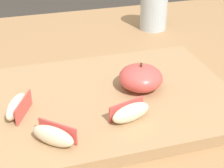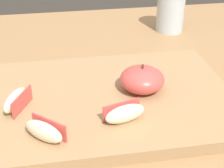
# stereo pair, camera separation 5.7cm
# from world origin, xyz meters

# --- Properties ---
(dining_table) EXTENTS (1.42, 0.90, 0.72)m
(dining_table) POSITION_xyz_m (0.00, 0.00, 0.63)
(dining_table) COLOR #9E754C
(dining_table) RESTS_ON ground_plane
(cutting_board) EXTENTS (0.41, 0.30, 0.02)m
(cutting_board) POSITION_xyz_m (-0.08, -0.05, 0.73)
(cutting_board) COLOR #A37F56
(cutting_board) RESTS_ON dining_table
(apple_half_skin_up) EXTENTS (0.07, 0.07, 0.05)m
(apple_half_skin_up) POSITION_xyz_m (-0.03, -0.04, 0.76)
(apple_half_skin_up) COLOR #D14C47
(apple_half_skin_up) RESTS_ON cutting_board
(apple_wedge_middle) EXTENTS (0.06, 0.06, 0.03)m
(apple_wedge_middle) POSITION_xyz_m (-0.19, -0.15, 0.76)
(apple_wedge_middle) COLOR beige
(apple_wedge_middle) RESTS_ON cutting_board
(apple_wedge_back) EXTENTS (0.05, 0.07, 0.03)m
(apple_wedge_back) POSITION_xyz_m (-0.23, -0.06, 0.76)
(apple_wedge_back) COLOR beige
(apple_wedge_back) RESTS_ON cutting_board
(apple_wedge_right) EXTENTS (0.07, 0.04, 0.03)m
(apple_wedge_right) POSITION_xyz_m (-0.07, -0.13, 0.76)
(apple_wedge_right) COLOR beige
(apple_wedge_right) RESTS_ON cutting_board
(drinking_glass_water) EXTENTS (0.07, 0.07, 0.10)m
(drinking_glass_water) POSITION_xyz_m (0.12, 0.26, 0.77)
(drinking_glass_water) COLOR silver
(drinking_glass_water) RESTS_ON dining_table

